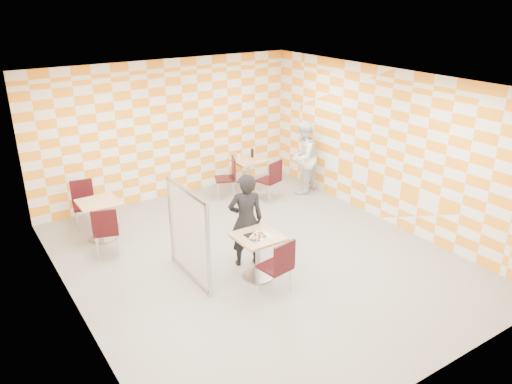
% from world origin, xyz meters
% --- Properties ---
extents(room_shell, '(7.00, 7.00, 7.00)m').
position_xyz_m(room_shell, '(0.00, 0.54, 1.50)').
color(room_shell, '#969691').
rests_on(room_shell, ground).
extents(main_table, '(0.70, 0.70, 0.75)m').
position_xyz_m(main_table, '(-0.33, -0.51, 0.51)').
color(main_table, tan).
rests_on(main_table, ground).
extents(second_table, '(0.70, 0.70, 0.75)m').
position_xyz_m(second_table, '(1.57, 2.76, 0.51)').
color(second_table, tan).
rests_on(second_table, ground).
extents(empty_table, '(0.70, 0.70, 0.75)m').
position_xyz_m(empty_table, '(-2.00, 2.21, 0.51)').
color(empty_table, tan).
rests_on(empty_table, ground).
extents(chair_main_front, '(0.48, 0.49, 0.92)m').
position_xyz_m(chair_main_front, '(-0.35, -1.11, 0.54)').
color(chair_main_front, black).
rests_on(chair_main_front, ground).
extents(chair_second_front, '(0.53, 0.54, 0.92)m').
position_xyz_m(chair_second_front, '(1.67, 1.96, 0.54)').
color(chair_second_front, black).
rests_on(chair_second_front, ground).
extents(chair_second_side, '(0.56, 0.56, 0.92)m').
position_xyz_m(chair_second_side, '(0.99, 2.62, 0.54)').
color(chair_second_side, black).
rests_on(chair_second_side, ground).
extents(chair_empty_near, '(0.53, 0.54, 0.92)m').
position_xyz_m(chair_empty_near, '(-2.12, 1.49, 0.54)').
color(chair_empty_near, black).
rests_on(chair_empty_near, ground).
extents(chair_empty_far, '(0.49, 0.50, 0.92)m').
position_xyz_m(chair_empty_far, '(-2.09, 2.95, 0.54)').
color(chair_empty_far, black).
rests_on(chair_empty_far, ground).
extents(partition, '(0.08, 1.38, 1.55)m').
position_xyz_m(partition, '(-1.24, 0.08, 0.79)').
color(partition, white).
rests_on(partition, ground).
extents(man_dark, '(0.69, 0.57, 1.61)m').
position_xyz_m(man_dark, '(-0.25, -0.03, 0.81)').
color(man_dark, black).
rests_on(man_dark, ground).
extents(man_white, '(0.99, 0.90, 1.66)m').
position_xyz_m(man_white, '(2.55, 2.00, 0.83)').
color(man_white, white).
rests_on(man_white, ground).
extents(pizza_on_foil, '(0.40, 0.40, 0.04)m').
position_xyz_m(pizza_on_foil, '(-0.33, -0.52, 0.77)').
color(pizza_on_foil, silver).
rests_on(pizza_on_foil, main_table).
extents(sport_bottle, '(0.06, 0.06, 0.20)m').
position_xyz_m(sport_bottle, '(1.37, 2.85, 0.84)').
color(sport_bottle, white).
rests_on(sport_bottle, second_table).
extents(soda_bottle, '(0.07, 0.07, 0.23)m').
position_xyz_m(soda_bottle, '(1.74, 2.84, 0.85)').
color(soda_bottle, black).
rests_on(soda_bottle, second_table).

